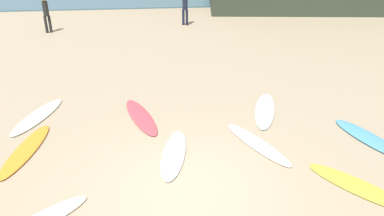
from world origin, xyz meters
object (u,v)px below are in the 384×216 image
at_px(surfboard_5, 369,138).
at_px(surfboard_8, 257,144).
at_px(beachgoer_near, 185,7).
at_px(beachgoer_mid, 46,13).
at_px(surfboard_2, 358,186).
at_px(surfboard_6, 26,150).
at_px(surfboard_1, 174,154).
at_px(surfboard_7, 38,116).
at_px(surfboard_3, 265,110).
at_px(surfboard_4, 141,117).

distance_m(surfboard_5, surfboard_8, 2.96).
xyz_separation_m(beachgoer_near, beachgoer_mid, (-7.18, -0.84, 0.02)).
relative_size(surfboard_2, surfboard_6, 0.90).
height_order(surfboard_1, surfboard_7, surfboard_1).
height_order(surfboard_6, beachgoer_mid, beachgoer_mid).
xyz_separation_m(surfboard_5, surfboard_6, (-8.76, 0.41, -0.01)).
bearing_deg(beachgoer_mid, surfboard_8, -79.06).
relative_size(surfboard_5, beachgoer_near, 1.28).
xyz_separation_m(surfboard_1, surfboard_3, (2.89, 2.10, 0.00)).
distance_m(surfboard_7, beachgoer_mid, 10.08).
bearing_deg(surfboard_2, beachgoer_mid, -93.60).
height_order(beachgoer_near, beachgoer_mid, beachgoer_mid).
xyz_separation_m(surfboard_2, beachgoer_near, (-2.32, 14.86, 0.97)).
bearing_deg(surfboard_5, surfboard_1, -16.31).
height_order(surfboard_3, surfboard_4, surfboard_3).
relative_size(surfboard_6, surfboard_8, 1.05).
bearing_deg(surfboard_4, beachgoer_near, 60.63).
bearing_deg(surfboard_5, surfboard_6, -21.03).
height_order(surfboard_7, surfboard_8, surfboard_8).
xyz_separation_m(surfboard_4, surfboard_6, (-2.82, -1.51, 0.00)).
distance_m(surfboard_2, surfboard_7, 8.70).
distance_m(surfboard_7, surfboard_8, 6.37).
height_order(surfboard_1, surfboard_3, surfboard_3).
distance_m(surfboard_1, surfboard_6, 3.69).
height_order(surfboard_2, surfboard_3, surfboard_3).
bearing_deg(surfboard_1, surfboard_3, -133.10).
bearing_deg(surfboard_7, surfboard_4, 11.87).
xyz_separation_m(surfboard_4, beachgoer_mid, (-4.84, 10.22, 0.98)).
xyz_separation_m(surfboard_5, surfboard_7, (-8.93, 2.28, -0.01)).
bearing_deg(surfboard_6, beachgoer_near, 77.53).
bearing_deg(surfboard_1, beachgoer_mid, -54.52).
distance_m(surfboard_1, beachgoer_mid, 13.60).
relative_size(surfboard_1, surfboard_5, 0.99).
distance_m(surfboard_5, surfboard_7, 9.22).
relative_size(beachgoer_near, beachgoer_mid, 0.98).
bearing_deg(surfboard_7, surfboard_8, -1.63).
relative_size(surfboard_4, beachgoer_mid, 1.37).
bearing_deg(beachgoer_mid, surfboard_7, -101.36).
height_order(surfboard_1, surfboard_5, surfboard_5).
bearing_deg(beachgoer_near, surfboard_3, -64.42).
bearing_deg(surfboard_5, surfboard_7, -32.66).
relative_size(surfboard_1, surfboard_8, 0.93).
xyz_separation_m(surfboard_6, beachgoer_near, (5.15, 12.58, 0.96)).
relative_size(surfboard_1, beachgoer_mid, 1.25).
xyz_separation_m(surfboard_8, beachgoer_near, (-0.64, 12.92, 0.97)).
height_order(surfboard_2, surfboard_5, surfboard_5).
bearing_deg(surfboard_8, beachgoer_mid, -81.65).
xyz_separation_m(surfboard_3, surfboard_4, (-3.70, -0.00, -0.00)).
bearing_deg(surfboard_5, surfboard_8, -19.57).
xyz_separation_m(surfboard_2, surfboard_8, (-1.68, 1.94, 0.00)).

